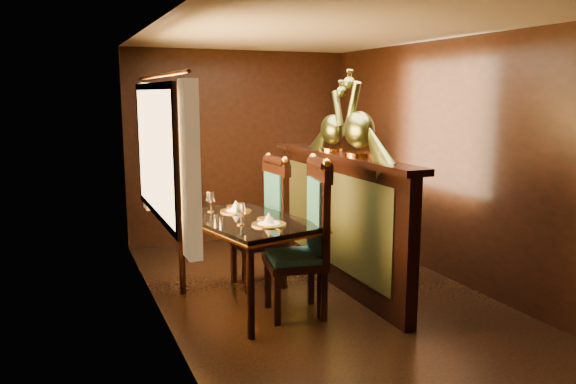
% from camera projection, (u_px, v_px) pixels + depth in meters
% --- Properties ---
extents(ground, '(5.00, 5.00, 0.00)m').
position_uv_depth(ground, '(322.00, 298.00, 5.42)').
color(ground, black).
rests_on(ground, ground).
extents(room_shell, '(3.04, 5.04, 2.52)m').
position_uv_depth(room_shell, '(314.00, 134.00, 5.13)').
color(room_shell, black).
rests_on(room_shell, ground).
extents(partition, '(0.26, 2.70, 1.36)m').
position_uv_depth(partition, '(338.00, 217.00, 5.69)').
color(partition, black).
rests_on(partition, ground).
extents(dining_table, '(1.14, 1.56, 1.03)m').
position_uv_depth(dining_table, '(246.00, 226.00, 5.09)').
color(dining_table, black).
rests_on(dining_table, ground).
extents(chair_left, '(0.59, 0.61, 1.42)m').
position_uv_depth(chair_left, '(309.00, 233.00, 4.92)').
color(chair_left, black).
rests_on(chair_left, ground).
extents(chair_right, '(0.51, 0.54, 1.34)m').
position_uv_depth(chair_right, '(269.00, 218.00, 5.71)').
color(chair_right, black).
rests_on(chair_right, ground).
extents(peacock_left, '(0.26, 0.68, 0.81)m').
position_uv_depth(peacock_left, '(359.00, 113.00, 5.16)').
color(peacock_left, '#1B5136').
rests_on(peacock_left, partition).
extents(peacock_right, '(0.23, 0.60, 0.72)m').
position_uv_depth(peacock_right, '(333.00, 116.00, 5.66)').
color(peacock_right, '#1B5136').
rests_on(peacock_right, partition).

